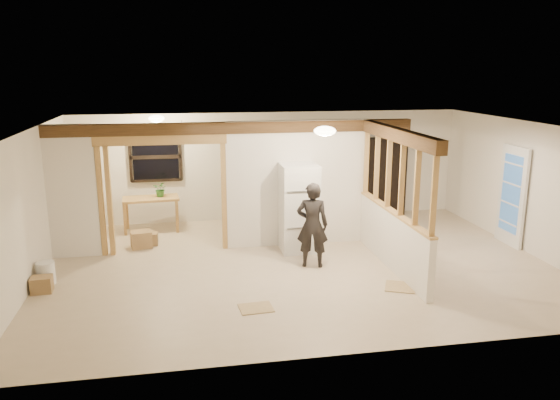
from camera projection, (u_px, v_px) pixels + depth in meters
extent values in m
cube|color=#C1AB8F|center=(299.00, 265.00, 9.94)|extent=(9.00, 6.50, 0.01)
cube|color=white|center=(300.00, 127.00, 9.35)|extent=(9.00, 6.50, 0.01)
cube|color=silver|center=(270.00, 166.00, 12.75)|extent=(9.00, 0.01, 2.50)
cube|color=silver|center=(358.00, 260.00, 6.54)|extent=(9.00, 0.01, 2.50)
cube|color=silver|center=(30.00, 209.00, 8.86)|extent=(0.01, 6.50, 2.50)
cube|color=silver|center=(529.00, 188.00, 10.43)|extent=(0.01, 6.50, 2.50)
cube|color=silver|center=(72.00, 192.00, 10.09)|extent=(0.90, 0.12, 2.50)
cube|color=silver|center=(297.00, 184.00, 10.83)|extent=(2.80, 0.12, 2.50)
cube|color=tan|center=(164.00, 196.00, 10.41)|extent=(2.46, 0.14, 2.20)
cube|color=#4E341B|center=(235.00, 128.00, 10.35)|extent=(7.00, 0.18, 0.22)
cube|color=#4E341B|center=(397.00, 135.00, 9.28)|extent=(0.18, 3.30, 0.22)
cube|color=silver|center=(392.00, 240.00, 9.72)|extent=(0.12, 3.20, 1.00)
cube|color=tan|center=(395.00, 176.00, 9.45)|extent=(0.14, 3.20, 1.32)
cube|color=black|center=(156.00, 157.00, 12.15)|extent=(1.12, 0.10, 1.10)
cube|color=white|center=(512.00, 196.00, 10.86)|extent=(0.12, 0.86, 2.00)
ellipsoid|color=#FFEABF|center=(325.00, 131.00, 8.93)|extent=(0.36, 0.36, 0.16)
ellipsoid|color=#FFEABF|center=(156.00, 119.00, 11.12)|extent=(0.32, 0.32, 0.14)
ellipsoid|color=#FFD88C|center=(182.00, 137.00, 10.61)|extent=(0.07, 0.07, 0.07)
cube|color=white|center=(299.00, 208.00, 10.53)|extent=(0.70, 0.68, 1.71)
imported|color=black|center=(312.00, 225.00, 9.68)|extent=(0.64, 0.51, 1.54)
cube|color=tan|center=(152.00, 214.00, 11.92)|extent=(1.23, 0.69, 0.75)
imported|color=#3B782E|center=(161.00, 189.00, 11.87)|extent=(0.39, 0.36, 0.34)
cylinder|color=#B20D1A|center=(76.00, 228.00, 11.05)|extent=(0.51, 0.51, 0.64)
cube|color=black|center=(386.00, 177.00, 13.10)|extent=(0.94, 0.31, 1.87)
cylinder|color=silver|center=(46.00, 273.00, 9.00)|extent=(0.32, 0.32, 0.38)
cube|color=olive|center=(141.00, 239.00, 10.85)|extent=(0.45, 0.40, 0.33)
cube|color=olive|center=(151.00, 239.00, 11.03)|extent=(0.26, 0.26, 0.24)
cube|color=olive|center=(42.00, 285.00, 8.68)|extent=(0.33, 0.27, 0.26)
cube|color=tan|center=(400.00, 287.00, 8.90)|extent=(0.62, 0.62, 0.02)
cube|color=tan|center=(256.00, 308.00, 8.12)|extent=(0.52, 0.43, 0.02)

